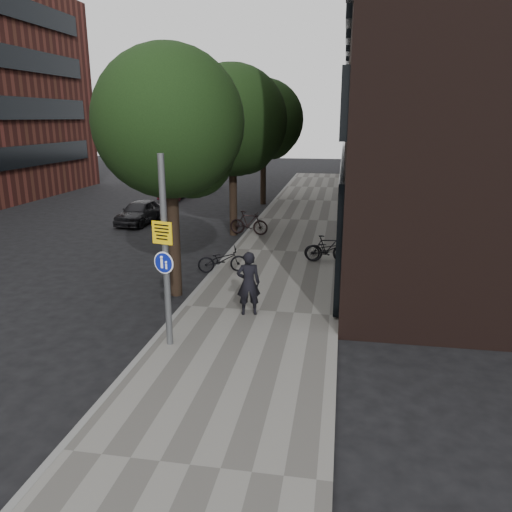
% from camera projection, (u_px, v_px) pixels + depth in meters
% --- Properties ---
extents(ground, '(120.00, 120.00, 0.00)m').
position_uv_depth(ground, '(223.00, 369.00, 11.14)').
color(ground, black).
rests_on(ground, ground).
extents(sidewalk, '(4.50, 60.00, 0.12)m').
position_uv_depth(sidewalk, '(286.00, 252.00, 20.58)').
color(sidewalk, slate).
rests_on(sidewalk, ground).
extents(curb_edge, '(0.15, 60.00, 0.13)m').
position_uv_depth(curb_edge, '(232.00, 250.00, 20.95)').
color(curb_edge, slate).
rests_on(curb_edge, ground).
extents(building_right_dark_brick, '(12.00, 40.00, 18.00)m').
position_uv_depth(building_right_dark_brick, '(457.00, 52.00, 28.22)').
color(building_right_dark_brick, black).
rests_on(building_right_dark_brick, ground).
extents(street_tree_near, '(4.40, 4.40, 7.50)m').
position_uv_depth(street_tree_near, '(173.00, 129.00, 14.60)').
color(street_tree_near, black).
rests_on(street_tree_near, ground).
extents(street_tree_mid, '(5.00, 5.00, 7.80)m').
position_uv_depth(street_tree_mid, '(234.00, 125.00, 22.66)').
color(street_tree_mid, black).
rests_on(street_tree_mid, ground).
extents(street_tree_far, '(5.00, 5.00, 7.80)m').
position_uv_depth(street_tree_far, '(265.00, 123.00, 31.21)').
color(street_tree_far, black).
rests_on(street_tree_far, ground).
extents(signpost, '(0.52, 0.17, 4.56)m').
position_uv_depth(signpost, '(165.00, 252.00, 11.53)').
color(signpost, '#595B5E').
rests_on(signpost, sidewalk).
extents(pedestrian, '(0.75, 0.59, 1.81)m').
position_uv_depth(pedestrian, '(248.00, 283.00, 13.74)').
color(pedestrian, black).
rests_on(pedestrian, sidewalk).
extents(parked_bike_facade_near, '(1.84, 0.78, 0.94)m').
position_uv_depth(parked_bike_facade_near, '(328.00, 250.00, 18.94)').
color(parked_bike_facade_near, black).
rests_on(parked_bike_facade_near, sidewalk).
extents(parked_bike_facade_far, '(1.77, 0.75, 1.03)m').
position_uv_depth(parked_bike_facade_far, '(328.00, 249.00, 18.92)').
color(parked_bike_facade_far, black).
rests_on(parked_bike_facade_far, sidewalk).
extents(parked_bike_curb_near, '(1.84, 1.12, 0.91)m').
position_uv_depth(parked_bike_curb_near, '(222.00, 260.00, 17.64)').
color(parked_bike_curb_near, black).
rests_on(parked_bike_curb_near, sidewalk).
extents(parked_bike_curb_far, '(1.90, 0.74, 1.11)m').
position_uv_depth(parked_bike_curb_far, '(249.00, 223.00, 23.33)').
color(parked_bike_curb_far, black).
rests_on(parked_bike_curb_far, sidewalk).
extents(parked_car_near, '(1.75, 3.78, 1.25)m').
position_uv_depth(parked_car_near, '(140.00, 212.00, 26.30)').
color(parked_car_near, black).
rests_on(parked_car_near, ground).
extents(parked_car_mid, '(1.47, 3.86, 1.26)m').
position_uv_depth(parked_car_mid, '(175.00, 190.00, 34.45)').
color(parked_car_mid, maroon).
rests_on(parked_car_mid, ground).
extents(parked_car_far, '(1.89, 4.15, 1.18)m').
position_uv_depth(parked_car_far, '(205.00, 182.00, 38.52)').
color(parked_car_far, black).
rests_on(parked_car_far, ground).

